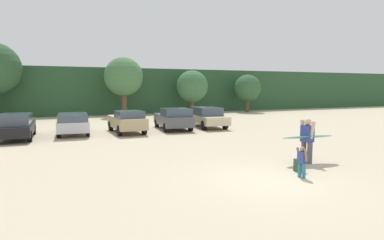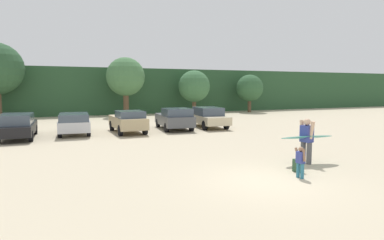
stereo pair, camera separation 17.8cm
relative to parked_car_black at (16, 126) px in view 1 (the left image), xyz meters
name	(u,v)px [view 1 (the left image)]	position (x,y,z in m)	size (l,w,h in m)	color
ground_plane	(268,181)	(8.26, -12.84, -0.78)	(120.00, 120.00, 0.00)	#C1B293
hillside_ridge	(106,91)	(8.26, 20.79, 1.78)	(108.00, 12.00, 5.13)	#284C2D
tree_center_left	(124,77)	(8.83, 12.43, 3.27)	(3.94, 3.94, 6.06)	brown
tree_center	(192,86)	(16.46, 12.41, 2.32)	(3.53, 3.53, 4.88)	brown
tree_right	(248,88)	(23.74, 12.45, 2.11)	(3.22, 3.22, 4.52)	brown
parked_car_black	(16,126)	(0.00, 0.00, 0.00)	(1.92, 4.69, 1.47)	black
parked_car_silver	(73,123)	(3.17, 0.76, -0.03)	(2.09, 4.76, 1.39)	silver
parked_car_tan	(127,121)	(6.49, 0.04, 0.01)	(1.89, 4.19, 1.50)	tan
parked_car_dark_gray	(174,118)	(9.89, 0.45, 0.02)	(2.34, 4.54, 1.55)	#4C4F54
parked_car_champagne	(207,117)	(12.65, 0.77, 0.01)	(2.20, 4.85, 1.51)	beige
person_adult	(307,138)	(11.18, -11.38, 0.23)	(0.37, 0.74, 1.78)	#4C4C51
person_child	(302,160)	(9.51, -12.98, -0.19)	(0.22, 0.49, 1.05)	teal
surfboard_teal	(308,137)	(11.22, -11.35, 0.26)	(2.33, 0.93, 0.24)	teal
backpack_dropped	(299,165)	(9.98, -12.33, -0.56)	(0.24, 0.34, 0.45)	#2D4C33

